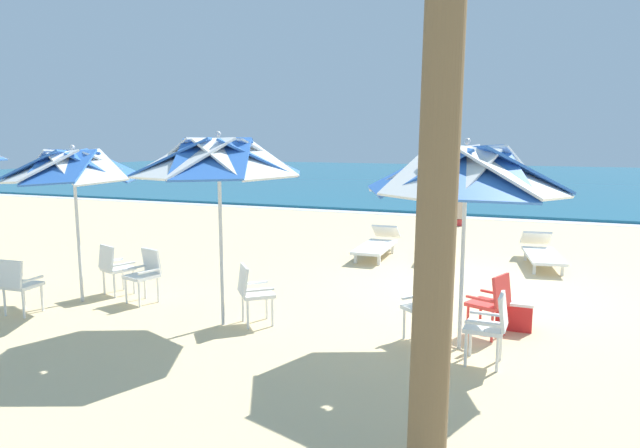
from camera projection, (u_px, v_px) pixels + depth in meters
name	position (u px, v px, depth m)	size (l,w,h in m)	color
ground_plane	(476.00, 290.00, 9.72)	(80.00, 80.00, 0.00)	beige
sea	(518.00, 179.00, 35.06)	(80.00, 36.00, 0.10)	#19607F
surf_foam	(503.00, 219.00, 18.17)	(80.00, 0.70, 0.01)	white
beach_umbrella_0	(466.00, 172.00, 6.67)	(2.46, 2.46, 2.63)	silver
plastic_chair_0	(491.00, 324.00, 6.43)	(0.49, 0.46, 0.87)	white
plastic_chair_1	(428.00, 303.00, 7.23)	(0.63, 0.63, 0.87)	white
plastic_chair_2	(492.00, 301.00, 7.34)	(0.60, 0.58, 0.87)	red
beach_umbrella_1	(219.00, 159.00, 7.54)	(2.39, 2.39, 2.73)	silver
plastic_chair_3	(252.00, 291.00, 7.84)	(0.63, 0.63, 0.87)	white
beach_umbrella_2	(74.00, 167.00, 8.70)	(2.14, 2.14, 2.53)	silver
plastic_chair_4	(145.00, 272.00, 8.92)	(0.55, 0.57, 0.87)	white
plastic_chair_5	(114.00, 266.00, 9.33)	(0.57, 0.59, 0.87)	white
plastic_chair_6	(18.00, 283.00, 8.26)	(0.47, 0.49, 0.87)	white
sun_lounger_0	(542.00, 252.00, 11.54)	(0.92, 2.21, 0.62)	white
sun_lounger_1	(439.00, 244.00, 12.37)	(0.77, 2.18, 0.62)	white
sun_lounger_2	(377.00, 244.00, 12.44)	(0.66, 2.15, 0.62)	white
cooler_box	(514.00, 314.00, 7.72)	(0.50, 0.34, 0.40)	red
beachgoer_seated	(459.00, 215.00, 16.95)	(0.30, 0.93, 0.92)	red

